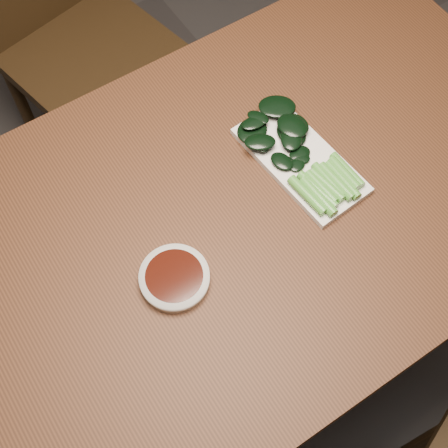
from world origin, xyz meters
TOP-DOWN VIEW (x-y plane):
  - ground at (0.00, 0.00)m, footprint 6.00×6.00m
  - table at (0.00, 0.00)m, footprint 1.40×0.80m
  - chair_far at (0.05, 0.85)m, footprint 0.50×0.50m
  - sauce_bowl at (-0.15, -0.06)m, footprint 0.12×0.12m
  - serving_plate at (0.18, 0.02)m, footprint 0.15×0.28m
  - gai_lan at (0.18, 0.02)m, footprint 0.16×0.30m

SIDE VIEW (x-z plane):
  - ground at x=0.00m, z-range 0.00..0.00m
  - chair_far at x=0.05m, z-range 0.04..0.93m
  - table at x=0.00m, z-range 0.30..1.05m
  - serving_plate at x=0.18m, z-range 0.75..0.76m
  - sauce_bowl at x=-0.15m, z-range 0.75..0.78m
  - gai_lan at x=0.18m, z-range 0.76..0.79m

